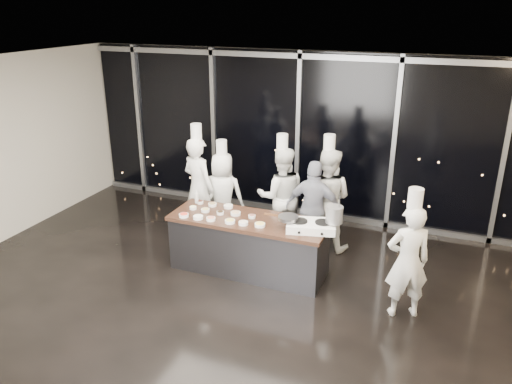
{
  "coord_description": "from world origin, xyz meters",
  "views": [
    {
      "loc": [
        2.69,
        -5.57,
        4.01
      ],
      "look_at": [
        0.0,
        1.2,
        1.23
      ],
      "focal_mm": 35.0,
      "sensor_mm": 36.0,
      "label": 1
    }
  ],
  "objects_px": {
    "guest": "(314,209)",
    "chef_center": "(281,196)",
    "frying_pan": "(288,218)",
    "stove": "(311,226)",
    "stock_pot": "(334,215)",
    "chef_side": "(408,260)",
    "chef_right": "(326,199)",
    "chef_far_left": "(199,187)",
    "chef_left": "(223,194)",
    "demo_counter": "(249,245)"
  },
  "relations": [
    {
      "from": "stove",
      "to": "stock_pot",
      "type": "height_order",
      "value": "stock_pot"
    },
    {
      "from": "stock_pot",
      "to": "guest",
      "type": "height_order",
      "value": "guest"
    },
    {
      "from": "chef_left",
      "to": "guest",
      "type": "height_order",
      "value": "chef_left"
    },
    {
      "from": "guest",
      "to": "chef_right",
      "type": "bearing_deg",
      "value": -108.5
    },
    {
      "from": "demo_counter",
      "to": "chef_side",
      "type": "relative_size",
      "value": 1.34
    },
    {
      "from": "demo_counter",
      "to": "stock_pot",
      "type": "bearing_deg",
      "value": 1.63
    },
    {
      "from": "chef_side",
      "to": "frying_pan",
      "type": "bearing_deg",
      "value": -31.08
    },
    {
      "from": "demo_counter",
      "to": "chef_left",
      "type": "bearing_deg",
      "value": 131.91
    },
    {
      "from": "demo_counter",
      "to": "stock_pot",
      "type": "distance_m",
      "value": 1.5
    },
    {
      "from": "demo_counter",
      "to": "chef_center",
      "type": "bearing_deg",
      "value": 83.11
    },
    {
      "from": "demo_counter",
      "to": "chef_side",
      "type": "distance_m",
      "value": 2.46
    },
    {
      "from": "demo_counter",
      "to": "guest",
      "type": "distance_m",
      "value": 1.26
    },
    {
      "from": "demo_counter",
      "to": "chef_side",
      "type": "xyz_separation_m",
      "value": [
        2.41,
        -0.33,
        0.37
      ]
    },
    {
      "from": "frying_pan",
      "to": "demo_counter",
      "type": "bearing_deg",
      "value": 157.1
    },
    {
      "from": "stock_pot",
      "to": "chef_far_left",
      "type": "height_order",
      "value": "chef_far_left"
    },
    {
      "from": "demo_counter",
      "to": "frying_pan",
      "type": "bearing_deg",
      "value": -9.24
    },
    {
      "from": "chef_far_left",
      "to": "stove",
      "type": "bearing_deg",
      "value": 178.94
    },
    {
      "from": "chef_far_left",
      "to": "chef_left",
      "type": "relative_size",
      "value": 1.16
    },
    {
      "from": "frying_pan",
      "to": "chef_far_left",
      "type": "distance_m",
      "value": 2.21
    },
    {
      "from": "stove",
      "to": "stock_pot",
      "type": "bearing_deg",
      "value": -0.19
    },
    {
      "from": "demo_counter",
      "to": "chef_far_left",
      "type": "relative_size",
      "value": 1.18
    },
    {
      "from": "stove",
      "to": "chef_right",
      "type": "height_order",
      "value": "chef_right"
    },
    {
      "from": "chef_far_left",
      "to": "chef_right",
      "type": "bearing_deg",
      "value": -149.8
    },
    {
      "from": "guest",
      "to": "chef_right",
      "type": "xyz_separation_m",
      "value": [
        0.12,
        0.35,
        0.08
      ]
    },
    {
      "from": "stock_pot",
      "to": "demo_counter",
      "type": "bearing_deg",
      "value": -178.37
    },
    {
      "from": "stock_pot",
      "to": "chef_side",
      "type": "xyz_separation_m",
      "value": [
        1.09,
        -0.36,
        -0.34
      ]
    },
    {
      "from": "demo_counter",
      "to": "chef_left",
      "type": "distance_m",
      "value": 1.44
    },
    {
      "from": "frying_pan",
      "to": "chef_center",
      "type": "height_order",
      "value": "chef_center"
    },
    {
      "from": "stove",
      "to": "chef_center",
      "type": "xyz_separation_m",
      "value": [
        -0.86,
        1.18,
        -0.08
      ]
    },
    {
      "from": "stove",
      "to": "frying_pan",
      "type": "height_order",
      "value": "frying_pan"
    },
    {
      "from": "frying_pan",
      "to": "guest",
      "type": "xyz_separation_m",
      "value": [
        0.13,
        1.01,
        -0.24
      ]
    },
    {
      "from": "stock_pot",
      "to": "chef_center",
      "type": "relative_size",
      "value": 0.12
    },
    {
      "from": "chef_far_left",
      "to": "guest",
      "type": "distance_m",
      "value": 2.11
    },
    {
      "from": "demo_counter",
      "to": "guest",
      "type": "height_order",
      "value": "guest"
    },
    {
      "from": "stove",
      "to": "chef_center",
      "type": "bearing_deg",
      "value": 112.44
    },
    {
      "from": "demo_counter",
      "to": "chef_far_left",
      "type": "bearing_deg",
      "value": 146.75
    },
    {
      "from": "stove",
      "to": "chef_right",
      "type": "distance_m",
      "value": 1.3
    },
    {
      "from": "stove",
      "to": "chef_left",
      "type": "height_order",
      "value": "chef_left"
    },
    {
      "from": "chef_side",
      "to": "guest",
      "type": "bearing_deg",
      "value": -61.2
    },
    {
      "from": "frying_pan",
      "to": "chef_left",
      "type": "xyz_separation_m",
      "value": [
        -1.6,
        1.15,
        -0.27
      ]
    },
    {
      "from": "guest",
      "to": "chef_center",
      "type": "bearing_deg",
      "value": -20.07
    },
    {
      "from": "stock_pot",
      "to": "chef_center",
      "type": "bearing_deg",
      "value": 136.85
    },
    {
      "from": "frying_pan",
      "to": "chef_right",
      "type": "height_order",
      "value": "chef_right"
    },
    {
      "from": "frying_pan",
      "to": "chef_right",
      "type": "xyz_separation_m",
      "value": [
        0.24,
        1.36,
        -0.17
      ]
    },
    {
      "from": "chef_center",
      "to": "stock_pot",
      "type": "bearing_deg",
      "value": 113.48
    },
    {
      "from": "chef_right",
      "to": "chef_side",
      "type": "relative_size",
      "value": 1.1
    },
    {
      "from": "frying_pan",
      "to": "chef_right",
      "type": "bearing_deg",
      "value": 66.19
    },
    {
      "from": "chef_center",
      "to": "chef_side",
      "type": "relative_size",
      "value": 1.08
    },
    {
      "from": "chef_center",
      "to": "frying_pan",
      "type": "bearing_deg",
      "value": 89.39
    },
    {
      "from": "chef_left",
      "to": "stove",
      "type": "bearing_deg",
      "value": 143.02
    }
  ]
}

